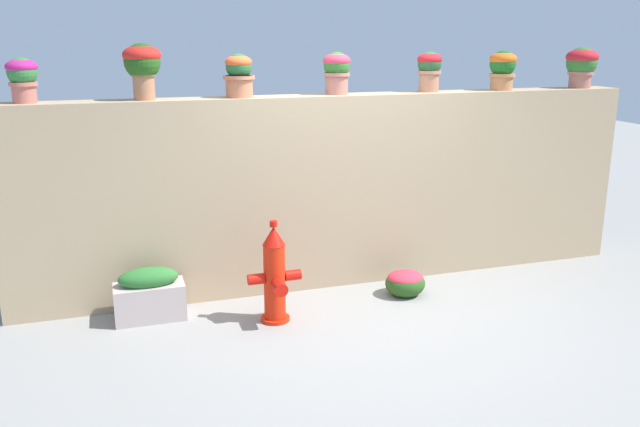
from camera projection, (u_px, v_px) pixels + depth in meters
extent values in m
plane|color=gray|center=(375.00, 319.00, 5.63)|extent=(24.00, 24.00, 0.00)
cube|color=tan|center=(338.00, 191.00, 6.30)|extent=(6.10, 0.34, 1.84)
cylinder|color=#C46B5D|center=(24.00, 93.00, 5.26)|extent=(0.19, 0.19, 0.17)
cylinder|color=#C46B5D|center=(23.00, 84.00, 5.24)|extent=(0.22, 0.22, 0.03)
sphere|color=#327B39|center=(22.00, 72.00, 5.22)|extent=(0.23, 0.23, 0.23)
ellipsoid|color=#BC2178|center=(21.00, 67.00, 5.21)|extent=(0.25, 0.25, 0.13)
cylinder|color=#AF714F|center=(144.00, 86.00, 5.51)|extent=(0.18, 0.18, 0.23)
cylinder|color=#AF714F|center=(143.00, 74.00, 5.48)|extent=(0.21, 0.21, 0.03)
sphere|color=#235419|center=(142.00, 62.00, 5.46)|extent=(0.30, 0.30, 0.30)
ellipsoid|color=red|center=(142.00, 55.00, 5.44)|extent=(0.32, 0.32, 0.17)
cylinder|color=#C4724F|center=(239.00, 87.00, 5.75)|extent=(0.24, 0.24, 0.19)
cylinder|color=#C4724F|center=(239.00, 77.00, 5.73)|extent=(0.28, 0.28, 0.03)
sphere|color=#256130|center=(239.00, 67.00, 5.70)|extent=(0.23, 0.23, 0.23)
ellipsoid|color=#EB5626|center=(238.00, 62.00, 5.69)|extent=(0.24, 0.24, 0.12)
cylinder|color=#B26D5E|center=(337.00, 84.00, 6.06)|extent=(0.21, 0.21, 0.20)
cylinder|color=#B26D5E|center=(337.00, 74.00, 6.03)|extent=(0.25, 0.25, 0.03)
sphere|color=#2F6C28|center=(337.00, 65.00, 6.01)|extent=(0.24, 0.24, 0.24)
ellipsoid|color=#E1354F|center=(337.00, 61.00, 6.00)|extent=(0.25, 0.25, 0.13)
cylinder|color=#B47556|center=(429.00, 81.00, 6.34)|extent=(0.19, 0.19, 0.20)
cylinder|color=#B47556|center=(429.00, 72.00, 6.32)|extent=(0.23, 0.23, 0.03)
sphere|color=#26552C|center=(430.00, 64.00, 6.30)|extent=(0.23, 0.23, 0.23)
ellipsoid|color=red|center=(430.00, 59.00, 6.28)|extent=(0.24, 0.24, 0.13)
cylinder|color=#C07D4B|center=(502.00, 82.00, 6.54)|extent=(0.22, 0.22, 0.16)
cylinder|color=#C07D4B|center=(502.00, 75.00, 6.53)|extent=(0.26, 0.26, 0.03)
sphere|color=#1D6421|center=(503.00, 64.00, 6.50)|extent=(0.26, 0.26, 0.26)
ellipsoid|color=orange|center=(503.00, 59.00, 6.48)|extent=(0.27, 0.27, 0.14)
cylinder|color=#B46E61|center=(580.00, 80.00, 6.83)|extent=(0.22, 0.22, 0.17)
cylinder|color=#B46E61|center=(581.00, 73.00, 6.81)|extent=(0.26, 0.26, 0.03)
sphere|color=#32702D|center=(582.00, 62.00, 6.78)|extent=(0.31, 0.31, 0.31)
ellipsoid|color=red|center=(582.00, 57.00, 6.76)|extent=(0.33, 0.33, 0.17)
cylinder|color=red|center=(275.00, 318.00, 5.60)|extent=(0.25, 0.25, 0.03)
cylinder|color=red|center=(275.00, 283.00, 5.52)|extent=(0.18, 0.18, 0.68)
cone|color=red|center=(274.00, 236.00, 5.41)|extent=(0.19, 0.19, 0.16)
cylinder|color=red|center=(273.00, 224.00, 5.38)|extent=(0.06, 0.06, 0.05)
cylinder|color=red|center=(256.00, 279.00, 5.46)|extent=(0.14, 0.09, 0.09)
cylinder|color=red|center=(293.00, 275.00, 5.55)|extent=(0.14, 0.09, 0.09)
cylinder|color=red|center=(279.00, 288.00, 5.36)|extent=(0.11, 0.15, 0.11)
ellipsoid|color=#2B541D|center=(405.00, 283.00, 6.13)|extent=(0.38, 0.34, 0.25)
ellipsoid|color=#E33345|center=(405.00, 278.00, 6.11)|extent=(0.34, 0.31, 0.14)
cube|color=#BAA8A2|center=(150.00, 302.00, 5.59)|extent=(0.59, 0.29, 0.32)
ellipsoid|color=#2E722F|center=(148.00, 278.00, 5.53)|extent=(0.50, 0.24, 0.18)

